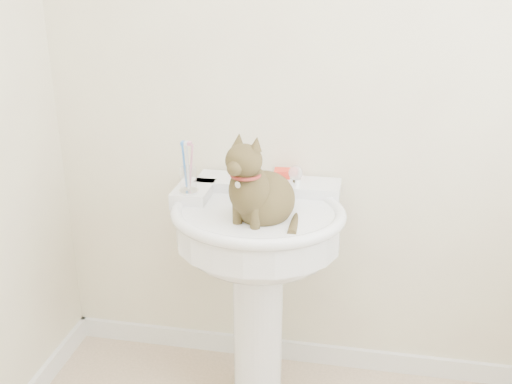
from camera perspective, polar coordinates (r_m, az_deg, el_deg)
The scene contains 7 objects.
wall_back at distance 2.22m, azimuth 7.14°, elevation 10.92°, with size 2.20×0.00×2.50m, color #ECE6BF, non-canonical shape.
baseboard_back at distance 2.71m, azimuth 5.91°, elevation -15.05°, with size 2.20×0.02×0.09m, color white.
pedestal_sink at distance 2.15m, azimuth 0.15°, elevation -5.31°, with size 0.63×0.62×0.87m.
faucet at distance 2.20m, azimuth 0.97°, elevation 1.79°, with size 0.28×0.12×0.14m.
soap_bar at distance 2.29m, azimuth 2.88°, elevation 1.78°, with size 0.09×0.06×0.03m, color red.
toothbrush_cup at distance 2.14m, azimuth -6.46°, elevation 1.21°, with size 0.07×0.07×0.18m.
cat at distance 2.00m, azimuth 0.43°, elevation -0.19°, with size 0.23×0.29×0.43m.
Camera 1 is at (0.14, -1.08, 1.66)m, focal length 42.00 mm.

